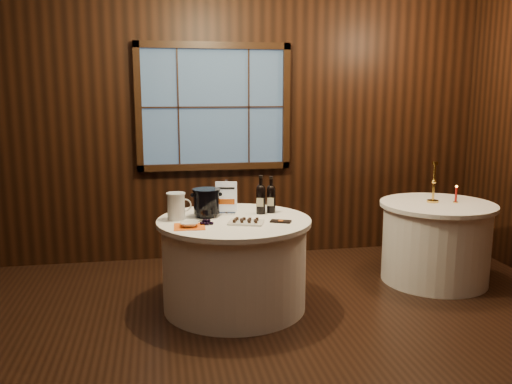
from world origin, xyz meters
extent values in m
plane|color=black|center=(0.00, 0.00, 0.00)|extent=(6.00, 6.00, 0.00)
cube|color=black|center=(0.00, 2.50, 1.50)|extent=(6.00, 0.02, 3.00)
cube|color=#3B567C|center=(0.00, 2.47, 1.65)|extent=(1.50, 0.01, 1.20)
cylinder|color=white|center=(0.00, 1.00, 0.36)|extent=(1.20, 1.20, 0.73)
cylinder|color=white|center=(0.00, 1.00, 0.75)|extent=(1.28, 1.28, 0.04)
cylinder|color=white|center=(2.00, 1.30, 0.36)|extent=(1.00, 1.00, 0.73)
cylinder|color=white|center=(2.00, 1.30, 0.75)|extent=(1.08, 1.08, 0.04)
cube|color=silver|center=(-0.04, 1.19, 0.78)|extent=(0.17, 0.12, 0.02)
cube|color=silver|center=(-0.04, 1.19, 0.93)|extent=(0.02, 0.02, 0.28)
cube|color=white|center=(-0.04, 1.18, 0.93)|extent=(0.18, 0.05, 0.26)
cylinder|color=black|center=(0.26, 1.16, 0.88)|extent=(0.08, 0.08, 0.22)
sphere|color=black|center=(0.26, 1.16, 0.99)|extent=(0.08, 0.08, 0.08)
cylinder|color=black|center=(0.26, 1.16, 1.05)|extent=(0.03, 0.03, 0.10)
cylinder|color=black|center=(0.26, 1.16, 1.09)|extent=(0.03, 0.03, 0.02)
cube|color=beige|center=(0.26, 1.12, 0.88)|extent=(0.06, 0.02, 0.08)
cylinder|color=black|center=(0.35, 1.18, 0.87)|extent=(0.08, 0.08, 0.21)
sphere|color=black|center=(0.35, 1.18, 0.98)|extent=(0.08, 0.08, 0.08)
cylinder|color=black|center=(0.35, 1.18, 1.03)|extent=(0.03, 0.03, 0.09)
cylinder|color=black|center=(0.35, 1.18, 1.08)|extent=(0.03, 0.03, 0.02)
cube|color=beige|center=(0.35, 1.14, 0.87)|extent=(0.05, 0.02, 0.07)
cylinder|color=black|center=(-0.22, 1.13, 0.78)|extent=(0.17, 0.17, 0.03)
cylinder|color=black|center=(-0.22, 1.13, 0.89)|extent=(0.22, 0.22, 0.19)
cylinder|color=black|center=(-0.22, 1.13, 1.00)|extent=(0.23, 0.23, 0.02)
cube|color=white|center=(0.07, 0.83, 0.78)|extent=(0.32, 0.26, 0.02)
cube|color=black|center=(0.36, 0.82, 0.78)|extent=(0.18, 0.14, 0.01)
cylinder|color=#372B14|center=(-0.31, 0.86, 0.79)|extent=(0.07, 0.03, 0.03)
cylinder|color=silver|center=(-0.47, 1.07, 0.88)|extent=(0.14, 0.14, 0.21)
cylinder|color=silver|center=(-0.47, 1.07, 0.99)|extent=(0.16, 0.16, 0.01)
torus|color=silver|center=(-0.40, 1.07, 0.89)|extent=(0.11, 0.02, 0.11)
cube|color=#E95C13|center=(-0.38, 0.80, 0.77)|extent=(0.25, 0.25, 0.00)
imported|color=white|center=(-0.38, 0.80, 0.79)|extent=(0.15, 0.15, 0.04)
cylinder|color=gold|center=(1.97, 1.34, 0.78)|extent=(0.11, 0.11, 0.02)
cylinder|color=gold|center=(1.97, 1.34, 0.96)|extent=(0.02, 0.02, 0.34)
cylinder|color=gold|center=(1.97, 1.34, 1.15)|extent=(0.06, 0.06, 0.03)
cylinder|color=gold|center=(2.17, 1.28, 0.78)|extent=(0.05, 0.05, 0.01)
cylinder|color=#B1140D|center=(2.17, 1.28, 0.85)|extent=(0.02, 0.02, 0.14)
sphere|color=#FFB23F|center=(2.17, 1.28, 0.93)|extent=(0.02, 0.02, 0.02)
camera|label=1|loc=(-0.62, -3.33, 1.81)|focal=38.00mm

